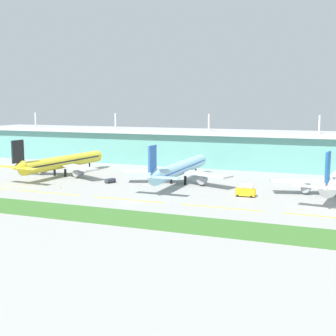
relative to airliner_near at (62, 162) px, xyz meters
name	(u,v)px	position (x,y,z in m)	size (l,w,h in m)	color
ground_plane	(130,203)	(55.43, -40.13, -6.45)	(600.00, 600.00, 0.00)	#9E9E99
terminal_building	(211,148)	(55.43, 60.93, 3.35)	(288.00, 34.00, 28.19)	#5B9E93
airliner_near	(62,162)	(0.00, 0.00, 0.00)	(48.58, 63.91, 18.90)	yellow
airliner_middle	(179,169)	(58.49, 1.02, 0.00)	(48.80, 67.62, 18.90)	#9ED1EA
taxiway_stripe_mid_west	(48,193)	(18.43, -36.19, -6.43)	(28.00, 0.70, 0.04)	yellow
taxiway_stripe_centre	(128,200)	(52.43, -36.19, -6.43)	(28.00, 0.70, 0.04)	yellow
taxiway_stripe_mid_east	(221,208)	(86.43, -36.19, -6.43)	(28.00, 0.70, 0.04)	yellow
taxiway_stripe_east	(330,217)	(120.43, -36.19, -6.43)	(28.00, 0.70, 0.04)	yellow
grass_verge	(102,215)	(55.43, -59.55, -6.40)	(300.00, 18.00, 0.10)	#3D702D
fuel_truck	(246,191)	(90.51, -15.89, -4.19)	(7.26, 2.82, 4.95)	gold
pushback_tug	(110,180)	(30.28, -8.47, -5.35)	(3.99, 5.00, 1.85)	#333842
safety_cone_left_wingtip	(41,180)	(-0.20, -15.39, -6.10)	(0.56, 0.56, 0.70)	orange
safety_cone_nose_front	(61,187)	(17.14, -25.76, -6.10)	(0.56, 0.56, 0.70)	orange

